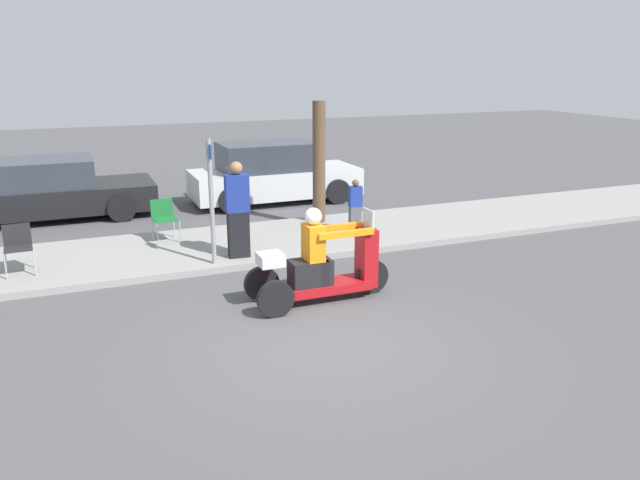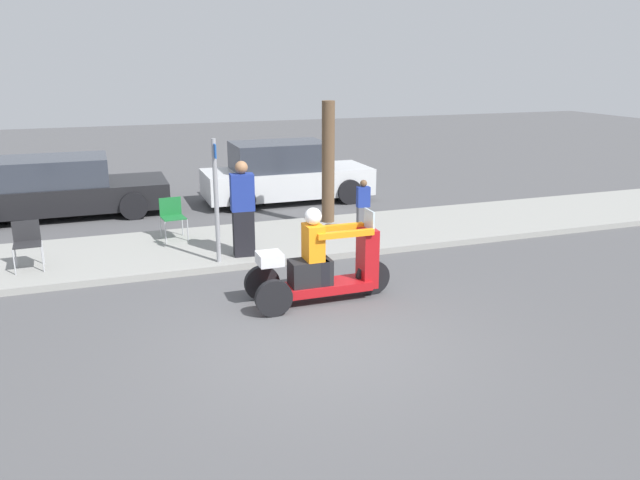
# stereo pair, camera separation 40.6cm
# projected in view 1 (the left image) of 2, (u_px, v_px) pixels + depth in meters

# --- Properties ---
(ground_plane) EXTENTS (60.00, 60.00, 0.00)m
(ground_plane) POSITION_uv_depth(u_px,v_px,m) (325.00, 341.00, 8.31)
(ground_plane) COLOR #4C4C4F
(sidewalk_strip) EXTENTS (28.00, 2.80, 0.12)m
(sidewalk_strip) POSITION_uv_depth(u_px,v_px,m) (236.00, 245.00, 12.38)
(sidewalk_strip) COLOR gray
(sidewalk_strip) RESTS_ON ground
(motorcycle_trike) EXTENTS (2.28, 0.78, 1.49)m
(motorcycle_trike) POSITION_uv_depth(u_px,v_px,m) (321.00, 268.00, 9.56)
(motorcycle_trike) COLOR black
(motorcycle_trike) RESTS_ON ground
(spectator_near_curb) EXTENTS (0.28, 0.18, 1.11)m
(spectator_near_curb) POSITION_uv_depth(u_px,v_px,m) (355.00, 207.00, 12.99)
(spectator_near_curb) COLOR #515156
(spectator_near_curb) RESTS_ON sidewalk_strip
(spectator_with_child) EXTENTS (0.44, 0.28, 1.76)m
(spectator_with_child) POSITION_uv_depth(u_px,v_px,m) (238.00, 212.00, 11.24)
(spectator_with_child) COLOR black
(spectator_with_child) RESTS_ON sidewalk_strip
(folding_chair_set_back) EXTENTS (0.49, 0.49, 0.82)m
(folding_chair_set_back) POSITION_uv_depth(u_px,v_px,m) (18.00, 244.00, 10.49)
(folding_chair_set_back) COLOR #A5A8AD
(folding_chair_set_back) RESTS_ON sidewalk_strip
(folding_chair_curbside) EXTENTS (0.51, 0.51, 0.82)m
(folding_chair_curbside) POSITION_uv_depth(u_px,v_px,m) (164.00, 216.00, 12.37)
(folding_chair_curbside) COLOR #A5A8AD
(folding_chair_curbside) RESTS_ON sidewalk_strip
(parked_car_lot_right) EXTENTS (4.33, 1.92, 1.56)m
(parked_car_lot_right) POSITION_uv_depth(u_px,v_px,m) (273.00, 174.00, 16.22)
(parked_car_lot_right) COLOR silver
(parked_car_lot_right) RESTS_ON ground
(parked_car_lot_center) EXTENTS (4.88, 2.09, 1.41)m
(parked_car_lot_center) POSITION_uv_depth(u_px,v_px,m) (42.00, 191.00, 14.48)
(parked_car_lot_center) COLOR black
(parked_car_lot_center) RESTS_ON ground
(tree_trunk) EXTENTS (0.28, 0.28, 2.65)m
(tree_trunk) POSITION_uv_depth(u_px,v_px,m) (319.00, 163.00, 13.58)
(tree_trunk) COLOR brown
(tree_trunk) RESTS_ON sidewalk_strip
(street_sign) EXTENTS (0.08, 0.36, 2.20)m
(street_sign) POSITION_uv_depth(u_px,v_px,m) (211.00, 197.00, 10.76)
(street_sign) COLOR gray
(street_sign) RESTS_ON sidewalk_strip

